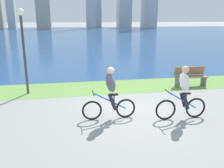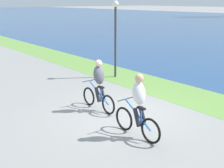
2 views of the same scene
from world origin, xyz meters
name	(u,v)px [view 2 (image 2 of 2)]	position (x,y,z in m)	size (l,w,h in m)	color
ground_plane	(123,113)	(0.00, 0.00, 0.00)	(300.00, 300.00, 0.00)	gray
grass_strip_bayside	(184,94)	(0.00, 3.12, 0.00)	(120.00, 2.26, 0.01)	#6B9947
cyclist_lead	(99,85)	(-0.74, -0.40, 0.83)	(1.70, 0.52, 1.67)	black
cyclist_trailing	(138,107)	(1.49, -0.78, 0.84)	(1.67, 0.52, 1.70)	black
lamppost_tall	(115,27)	(-3.72, 2.76, 2.30)	(0.28, 0.28, 3.45)	#38383D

